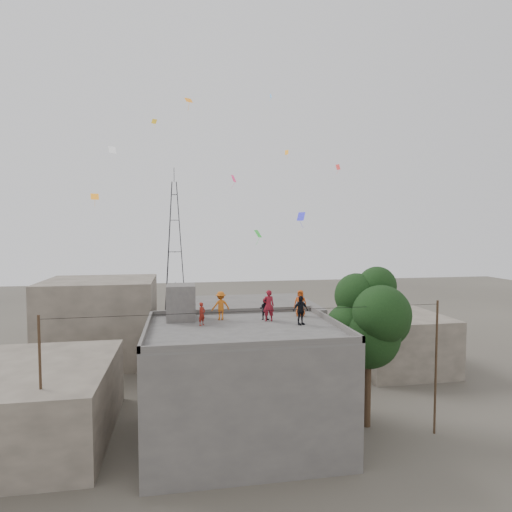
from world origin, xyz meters
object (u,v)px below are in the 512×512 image
(transmission_tower, at_px, (175,245))
(person_dark_adult, at_px, (301,310))
(stair_head_box, at_px, (181,302))
(tree, at_px, (370,320))
(person_red_adult, at_px, (269,306))

(transmission_tower, height_order, person_dark_adult, transmission_tower)
(stair_head_box, relative_size, transmission_tower, 0.10)
(transmission_tower, bearing_deg, tree, -73.91)
(person_dark_adult, bearing_deg, person_red_adult, 125.31)
(stair_head_box, bearing_deg, transmission_tower, 91.23)
(stair_head_box, xyz_separation_m, person_dark_adult, (6.35, -2.44, -0.22))
(stair_head_box, distance_m, person_dark_adult, 6.81)
(person_red_adult, bearing_deg, stair_head_box, -13.93)
(stair_head_box, xyz_separation_m, person_red_adult, (4.83, -1.26, -0.12))
(transmission_tower, distance_m, person_red_adult, 39.13)
(person_dark_adult, bearing_deg, tree, -10.84)
(transmission_tower, bearing_deg, person_red_adult, -81.71)
(person_red_adult, height_order, person_dark_adult, person_red_adult)
(tree, distance_m, person_dark_adult, 4.31)
(tree, bearing_deg, person_red_adult, 172.63)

